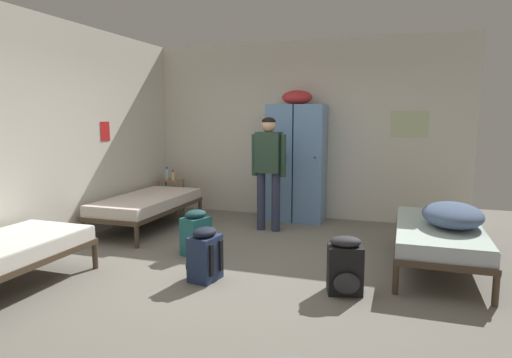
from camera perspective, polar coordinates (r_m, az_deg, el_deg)
The scene contains 13 objects.
ground_plane at distance 5.02m, azimuth -0.98°, elevation -11.21°, with size 8.45×8.45×0.00m, color slate.
room_backdrop at distance 6.47m, azimuth -7.93°, elevation 6.06°, with size 5.21×5.34×2.88m.
locker_bank at distance 7.04m, azimuth 5.26°, elevation 2.42°, with size 0.90×0.55×2.07m.
shelf_unit at distance 7.85m, azimuth -10.97°, elevation -1.71°, with size 0.38×0.30×0.57m.
bed_left_rear at distance 6.75m, azimuth -13.93°, elevation -3.09°, with size 0.90×1.90×0.49m.
bed_right at distance 5.25m, azimuth 22.58°, elevation -6.62°, with size 0.90×1.90×0.49m.
bedding_heap at distance 5.18m, azimuth 24.15°, elevation -4.26°, with size 0.62×0.90×0.25m.
person_traveler at distance 6.34m, azimuth 1.64°, elevation 2.09°, with size 0.52×0.23×1.65m.
water_bottle at distance 7.86m, azimuth -11.47°, elevation 0.67°, with size 0.07×0.07×0.22m.
lotion_bottle at distance 7.73m, azimuth -10.72°, elevation 0.43°, with size 0.06×0.06×0.18m.
backpack_navy at distance 4.57m, azimuth -6.73°, elevation -9.79°, with size 0.37×0.35×0.55m.
backpack_black at distance 4.29m, azimuth 11.49°, elevation -11.09°, with size 0.37×0.39×0.55m.
backpack_teal at distance 5.39m, azimuth -7.72°, elevation -7.04°, with size 0.40×0.38×0.55m.
Camera 1 is at (1.59, -4.46, 1.65)m, focal length 30.82 mm.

